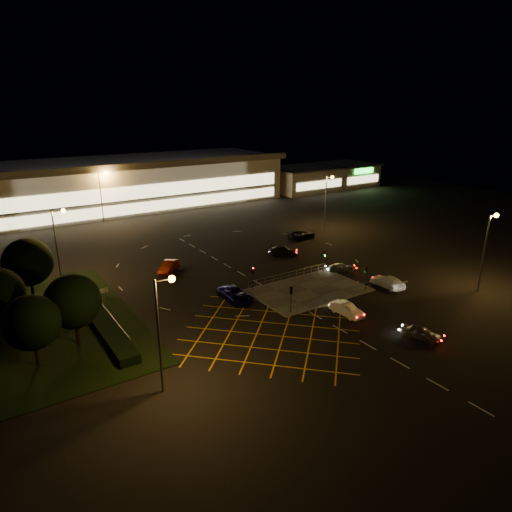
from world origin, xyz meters
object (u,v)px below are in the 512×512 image
car_east_grey (302,234)px  signal_ne (324,257)px  car_far_dkgrey (283,251)px  signal_sw (291,294)px  signal_nw (253,273)px  signal_se (366,273)px  car_left_blue (235,295)px  car_queue_white (347,309)px  car_near_silver (421,333)px  car_right_silver (341,267)px  car_circ_red (169,266)px  car_approach_white (388,281)px

car_east_grey → signal_ne: bearing=146.7°
car_far_dkgrey → car_east_grey: size_ratio=0.88×
signal_sw → signal_nw: bearing=-90.0°
signal_se → car_left_blue: bearing=-22.8°
car_queue_white → car_far_dkgrey: bearing=69.1°
signal_sw → car_east_grey: size_ratio=0.60×
signal_nw → car_far_dkgrey: bearing=38.6°
signal_ne → car_near_silver: 20.60m
car_right_silver → car_circ_red: size_ratio=0.77×
car_east_grey → car_approach_white: size_ratio=1.05×
signal_sw → car_far_dkgrey: size_ratio=0.68×
car_queue_white → car_far_dkgrey: car_queue_white is taller
car_queue_white → car_left_blue: size_ratio=0.76×
signal_se → car_queue_white: 8.15m
signal_nw → car_near_silver: signal_nw is taller
car_queue_white → signal_sw: bearing=139.7°
car_left_blue → car_far_dkgrey: car_left_blue is taller
car_far_dkgrey → car_queue_white: bearing=-157.0°
signal_nw → car_queue_white: size_ratio=0.74×
car_far_dkgrey → car_circ_red: (-18.18, 2.90, 0.10)m
signal_se → car_near_silver: (-4.51, -12.04, -1.70)m
signal_se → car_circ_red: bearing=-48.2°
signal_sw → signal_se: 12.00m
signal_se → car_far_dkgrey: size_ratio=0.68×
car_left_blue → car_approach_white: size_ratio=1.11×
signal_se → signal_ne: same height
signal_se → car_circ_red: size_ratio=0.67×
car_approach_white → car_far_dkgrey: bearing=-77.1°
signal_sw → signal_se: same height
car_near_silver → car_far_dkgrey: bearing=59.0°
signal_ne → car_approach_white: (3.50, -8.59, -1.64)m
car_queue_white → car_left_blue: (-8.51, 10.36, 0.07)m
car_near_silver → car_circ_red: car_circ_red is taller
car_near_silver → car_approach_white: 13.97m
car_near_silver → signal_nw: bearing=88.1°
car_queue_white → car_right_silver: bearing=46.2°
car_circ_red → car_right_silver: bearing=10.2°
signal_sw → car_circ_red: 21.40m
car_east_grey → signal_nw: bearing=122.0°
signal_nw → car_right_silver: size_ratio=0.87×
signal_sw → signal_nw: size_ratio=1.00×
car_queue_white → car_left_blue: 13.41m
car_circ_red → car_east_grey: size_ratio=0.89×
car_circ_red → car_approach_white: 30.23m
signal_nw → car_right_silver: bearing=-4.2°
signal_se → car_near_silver: 12.97m
car_circ_red → signal_se: bearing=-4.8°
car_far_dkgrey → car_right_silver: (2.38, -10.58, -0.06)m
signal_ne → car_queue_white: bearing=-120.6°
signal_se → car_far_dkgrey: signal_se is taller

